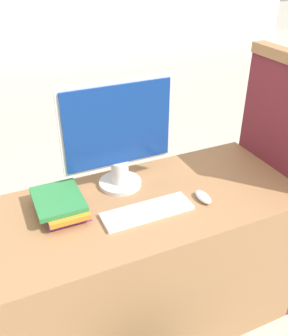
% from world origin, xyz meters
% --- Properties ---
extents(desk, '(1.39, 0.62, 0.78)m').
position_xyz_m(desk, '(0.00, 0.31, 0.39)').
color(desk, '#9E7047').
rests_on(desk, ground_plane).
extents(carrel_divider, '(0.07, 0.59, 1.34)m').
position_xyz_m(carrel_divider, '(0.72, 0.29, 0.68)').
color(carrel_divider, maroon).
rests_on(carrel_divider, ground_plane).
extents(monitor, '(0.51, 0.20, 0.50)m').
position_xyz_m(monitor, '(-0.06, 0.48, 1.04)').
color(monitor, silver).
rests_on(monitor, desk).
extents(keyboard, '(0.39, 0.12, 0.02)m').
position_xyz_m(keyboard, '(-0.04, 0.24, 0.79)').
color(keyboard, white).
rests_on(keyboard, desk).
extents(mouse, '(0.05, 0.11, 0.03)m').
position_xyz_m(mouse, '(0.23, 0.22, 0.79)').
color(mouse, white).
rests_on(mouse, desk).
extents(book_stack, '(0.20, 0.28, 0.07)m').
position_xyz_m(book_stack, '(-0.36, 0.40, 0.82)').
color(book_stack, '#7A3384').
rests_on(book_stack, desk).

